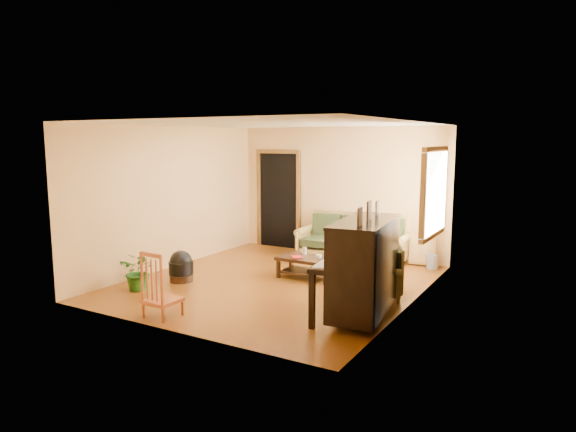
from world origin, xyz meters
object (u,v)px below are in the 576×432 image
Objects in this scene: piano at (364,270)px; armchair at (379,271)px; sofa at (352,238)px; footstool at (181,270)px; red_chair at (162,284)px; ceramic_crock at (432,262)px; coffee_table at (307,268)px; potted_plant at (139,271)px.

armchair is at bearing 91.44° from piano.
sofa is 3.38m from footstool.
ceramic_crock is at bearing 63.18° from red_chair.
armchair is (1.25, -1.95, -0.05)m from sofa.
coffee_table is 2.13m from footstool.
ceramic_crock is (0.12, 3.08, -0.53)m from piano.
armchair reaches higher than potted_plant.
potted_plant is (-0.22, -0.72, 0.11)m from footstool.
sofa reaches higher than coffee_table.
coffee_table is at bearing 44.75° from potted_plant.
footstool is 0.45× the size of red_chair.
footstool reaches higher than coffee_table.
ceramic_crock is 5.16m from potted_plant.
red_chair reaches higher than ceramic_crock.
sofa is at bearing 55.71° from footstool.
armchair is 3.71m from potted_plant.
piano is at bearing 31.47° from red_chair.
coffee_table is 3.79× the size of ceramic_crock.
armchair is (1.41, -0.39, 0.22)m from coffee_table.
sofa is 4.09m from potted_plant.
potted_plant is (-3.37, -1.55, -0.10)m from armchair.
piano is 1.66× the size of red_chair.
sofa is 1.42× the size of piano.
coffee_table is 2.78m from red_chair.
coffee_table is 2.76m from potted_plant.
piano reaches higher than footstool.
piano is 2.69m from red_chair.
ceramic_crock is at bearing 40.76° from footstool.
armchair is at bearing 48.40° from red_chair.
coffee_table is at bearing 35.09° from footstool.
sofa reaches higher than ceramic_crock.
armchair is 3.16m from red_chair.
red_chair is at bearing -106.59° from coffee_table.
footstool is at bearing -144.91° from coffee_table.
sofa is at bearing 101.05° from armchair.
red_chair is at bearing -106.85° from sofa.
coffee_table is 2.41m from ceramic_crock.
potted_plant is at bearing -177.64° from piano.
sofa is 2.36× the size of red_chair.
sofa reaches higher than potted_plant.
coffee_table is 0.67× the size of piano.
piano is 5.64× the size of ceramic_crock.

